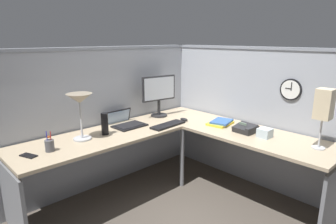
{
  "coord_description": "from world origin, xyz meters",
  "views": [
    {
      "loc": [
        -2.08,
        -1.95,
        1.67
      ],
      "look_at": [
        -0.06,
        0.16,
        0.92
      ],
      "focal_mm": 31.05,
      "sensor_mm": 36.0,
      "label": 1
    }
  ],
  "objects_px": {
    "pen_cup": "(50,145)",
    "cell_phone": "(29,156)",
    "keyboard": "(168,125)",
    "computer_mouse": "(184,119)",
    "laptop": "(124,123)",
    "wall_clock": "(291,90)",
    "book_stack": "(221,123)",
    "desk_lamp_paper": "(324,106)",
    "tissue_box": "(265,133)",
    "desk_lamp_dome": "(80,102)",
    "thermos_flask": "(105,124)",
    "office_phone": "(246,129)",
    "monitor": "(159,93)"
  },
  "relations": [
    {
      "from": "book_stack",
      "to": "desk_lamp_paper",
      "type": "xyz_separation_m",
      "value": [
        0.02,
        -1.03,
        0.36
      ]
    },
    {
      "from": "cell_phone",
      "to": "tissue_box",
      "type": "height_order",
      "value": "tissue_box"
    },
    {
      "from": "pen_cup",
      "to": "tissue_box",
      "type": "xyz_separation_m",
      "value": [
        1.66,
        -1.09,
        -0.01
      ]
    },
    {
      "from": "keyboard",
      "to": "desk_lamp_paper",
      "type": "xyz_separation_m",
      "value": [
        0.49,
        -1.4,
        0.37
      ]
    },
    {
      "from": "laptop",
      "to": "desk_lamp_dome",
      "type": "relative_size",
      "value": 0.87
    },
    {
      "from": "laptop",
      "to": "desk_lamp_dome",
      "type": "height_order",
      "value": "desk_lamp_dome"
    },
    {
      "from": "keyboard",
      "to": "wall_clock",
      "type": "relative_size",
      "value": 1.95
    },
    {
      "from": "pen_cup",
      "to": "office_phone",
      "type": "relative_size",
      "value": 0.84
    },
    {
      "from": "laptop",
      "to": "desk_lamp_paper",
      "type": "height_order",
      "value": "desk_lamp_paper"
    },
    {
      "from": "monitor",
      "to": "pen_cup",
      "type": "distance_m",
      "value": 1.48
    },
    {
      "from": "computer_mouse",
      "to": "desk_lamp_paper",
      "type": "xyz_separation_m",
      "value": [
        0.22,
        -1.41,
        0.37
      ]
    },
    {
      "from": "keyboard",
      "to": "office_phone",
      "type": "xyz_separation_m",
      "value": [
        0.42,
        -0.71,
        0.03
      ]
    },
    {
      "from": "office_phone",
      "to": "desk_lamp_paper",
      "type": "distance_m",
      "value": 0.77
    },
    {
      "from": "book_stack",
      "to": "cell_phone",
      "type": "bearing_deg",
      "value": 163.97
    },
    {
      "from": "cell_phone",
      "to": "tissue_box",
      "type": "bearing_deg",
      "value": -51.73
    },
    {
      "from": "computer_mouse",
      "to": "tissue_box",
      "type": "xyz_separation_m",
      "value": [
        0.15,
        -0.94,
        0.03
      ]
    },
    {
      "from": "book_stack",
      "to": "office_phone",
      "type": "bearing_deg",
      "value": -98.08
    },
    {
      "from": "desk_lamp_dome",
      "to": "cell_phone",
      "type": "xyz_separation_m",
      "value": [
        -0.52,
        -0.07,
        -0.36
      ]
    },
    {
      "from": "laptop",
      "to": "wall_clock",
      "type": "distance_m",
      "value": 1.79
    },
    {
      "from": "computer_mouse",
      "to": "desk_lamp_paper",
      "type": "bearing_deg",
      "value": -81.33
    },
    {
      "from": "book_stack",
      "to": "monitor",
      "type": "bearing_deg",
      "value": 109.59
    },
    {
      "from": "cell_phone",
      "to": "thermos_flask",
      "type": "bearing_deg",
      "value": -17.04
    },
    {
      "from": "laptop",
      "to": "wall_clock",
      "type": "relative_size",
      "value": 1.77
    },
    {
      "from": "monitor",
      "to": "desk_lamp_paper",
      "type": "height_order",
      "value": "desk_lamp_paper"
    },
    {
      "from": "cell_phone",
      "to": "wall_clock",
      "type": "height_order",
      "value": "wall_clock"
    },
    {
      "from": "keyboard",
      "to": "office_phone",
      "type": "relative_size",
      "value": 2.0
    },
    {
      "from": "pen_cup",
      "to": "tissue_box",
      "type": "relative_size",
      "value": 1.5
    },
    {
      "from": "monitor",
      "to": "thermos_flask",
      "type": "height_order",
      "value": "monitor"
    },
    {
      "from": "keyboard",
      "to": "pen_cup",
      "type": "xyz_separation_m",
      "value": [
        -1.24,
        0.17,
        0.04
      ]
    },
    {
      "from": "laptop",
      "to": "monitor",
      "type": "bearing_deg",
      "value": 0.72
    },
    {
      "from": "thermos_flask",
      "to": "office_phone",
      "type": "xyz_separation_m",
      "value": [
        1.08,
        -0.94,
        -0.07
      ]
    },
    {
      "from": "cell_phone",
      "to": "book_stack",
      "type": "xyz_separation_m",
      "value": [
        1.88,
        -0.54,
        0.02
      ]
    },
    {
      "from": "pen_cup",
      "to": "wall_clock",
      "type": "xyz_separation_m",
      "value": [
        2.02,
        -1.14,
        0.38
      ]
    },
    {
      "from": "thermos_flask",
      "to": "wall_clock",
      "type": "bearing_deg",
      "value": -39.95
    },
    {
      "from": "book_stack",
      "to": "pen_cup",
      "type": "bearing_deg",
      "value": 162.82
    },
    {
      "from": "office_phone",
      "to": "laptop",
      "type": "bearing_deg",
      "value": 124.41
    },
    {
      "from": "desk_lamp_paper",
      "to": "keyboard",
      "type": "bearing_deg",
      "value": 109.33
    },
    {
      "from": "desk_lamp_paper",
      "to": "pen_cup",
      "type": "bearing_deg",
      "value": 137.87
    },
    {
      "from": "keyboard",
      "to": "computer_mouse",
      "type": "xyz_separation_m",
      "value": [
        0.27,
        0.02,
        0.01
      ]
    },
    {
      "from": "pen_cup",
      "to": "cell_phone",
      "type": "xyz_separation_m",
      "value": [
        -0.17,
        0.01,
        -0.05
      ]
    },
    {
      "from": "book_stack",
      "to": "tissue_box",
      "type": "relative_size",
      "value": 2.65
    },
    {
      "from": "keyboard",
      "to": "computer_mouse",
      "type": "height_order",
      "value": "computer_mouse"
    },
    {
      "from": "pen_cup",
      "to": "book_stack",
      "type": "height_order",
      "value": "pen_cup"
    },
    {
      "from": "desk_lamp_paper",
      "to": "monitor",
      "type": "bearing_deg",
      "value": 99.02
    },
    {
      "from": "office_phone",
      "to": "pen_cup",
      "type": "bearing_deg",
      "value": 152.17
    },
    {
      "from": "computer_mouse",
      "to": "cell_phone",
      "type": "relative_size",
      "value": 0.72
    },
    {
      "from": "computer_mouse",
      "to": "tissue_box",
      "type": "height_order",
      "value": "tissue_box"
    },
    {
      "from": "thermos_flask",
      "to": "computer_mouse",
      "type": "bearing_deg",
      "value": -12.67
    },
    {
      "from": "computer_mouse",
      "to": "book_stack",
      "type": "height_order",
      "value": "book_stack"
    },
    {
      "from": "keyboard",
      "to": "cell_phone",
      "type": "distance_m",
      "value": 1.42
    }
  ]
}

